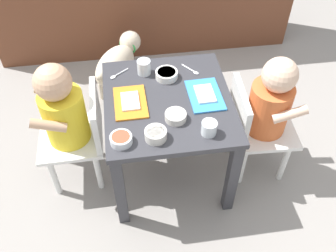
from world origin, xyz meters
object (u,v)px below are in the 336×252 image
at_px(dining_table, 168,114).
at_px(veggie_bowl_near, 167,74).
at_px(water_cup_left, 144,68).
at_px(spoon_by_right_tray, 117,75).
at_px(food_tray_left, 130,102).
at_px(cereal_bowl_left_side, 121,139).
at_px(food_tray_right, 205,95).
at_px(cereal_bowl_right_side, 176,116).
at_px(seated_child_right, 267,106).
at_px(seated_child_left, 66,114).
at_px(spoon_by_left_tray, 192,70).
at_px(veggie_bowl_far, 156,134).
at_px(dog, 118,62).
at_px(water_cup_right, 209,129).

relative_size(dining_table, veggie_bowl_near, 5.90).
height_order(water_cup_left, spoon_by_right_tray, water_cup_left).
relative_size(food_tray_left, cereal_bowl_left_side, 2.40).
relative_size(food_tray_right, cereal_bowl_right_side, 2.43).
xyz_separation_m(water_cup_left, cereal_bowl_left_side, (-0.13, -0.40, -0.01)).
bearing_deg(cereal_bowl_right_side, food_tray_right, 39.00).
height_order(seated_child_right, cereal_bowl_left_side, seated_child_right).
bearing_deg(seated_child_left, food_tray_right, -2.92).
relative_size(spoon_by_left_tray, spoon_by_right_tray, 0.98).
bearing_deg(dining_table, cereal_bowl_right_side, -83.58).
distance_m(cereal_bowl_left_side, spoon_by_right_tray, 0.40).
distance_m(dining_table, veggie_bowl_far, 0.24).
xyz_separation_m(veggie_bowl_near, spoon_by_right_tray, (-0.21, 0.05, -0.01)).
distance_m(dog, cereal_bowl_right_side, 0.84).
relative_size(dog, veggie_bowl_far, 4.93).
bearing_deg(veggie_bowl_near, spoon_by_right_tray, 167.61).
height_order(food_tray_left, water_cup_left, water_cup_left).
bearing_deg(cereal_bowl_left_side, water_cup_right, 0.00).
distance_m(cereal_bowl_right_side, spoon_by_right_tray, 0.37).
xyz_separation_m(food_tray_right, veggie_bowl_near, (-0.14, 0.14, 0.01)).
height_order(seated_child_right, spoon_by_right_tray, seated_child_right).
bearing_deg(spoon_by_left_tray, veggie_bowl_near, -166.06).
distance_m(seated_child_left, dog, 0.69).
bearing_deg(dog, spoon_by_right_tray, -89.79).
bearing_deg(spoon_by_right_tray, dog, 90.21).
height_order(food_tray_left, cereal_bowl_right_side, cereal_bowl_right_side).
relative_size(dog, water_cup_left, 6.29).
relative_size(veggie_bowl_far, veggie_bowl_near, 0.85).
relative_size(dining_table, seated_child_left, 0.88).
bearing_deg(seated_child_left, water_cup_right, -23.06).
bearing_deg(cereal_bowl_right_side, spoon_by_right_tray, 124.72).
distance_m(dining_table, cereal_bowl_right_side, 0.15).
distance_m(veggie_bowl_near, spoon_by_left_tray, 0.12).
relative_size(water_cup_right, cereal_bowl_right_side, 0.71).
relative_size(dog, veggie_bowl_near, 4.21).
bearing_deg(cereal_bowl_left_side, water_cup_left, 72.49).
distance_m(food_tray_left, water_cup_right, 0.35).
distance_m(food_tray_left, veggie_bowl_far, 0.22).
bearing_deg(seated_child_right, food_tray_left, 176.36).
bearing_deg(cereal_bowl_right_side, dining_table, 96.42).
relative_size(food_tray_right, spoon_by_right_tray, 2.36).
height_order(food_tray_right, cereal_bowl_right_side, cereal_bowl_right_side).
height_order(food_tray_left, spoon_by_right_tray, food_tray_left).
height_order(cereal_bowl_left_side, veggie_bowl_near, same).
bearing_deg(food_tray_left, dining_table, 0.63).
distance_m(cereal_bowl_right_side, cereal_bowl_left_side, 0.24).
height_order(spoon_by_left_tray, spoon_by_right_tray, same).
height_order(cereal_bowl_right_side, spoon_by_left_tray, cereal_bowl_right_side).
relative_size(seated_child_left, spoon_by_right_tray, 7.52).
height_order(water_cup_left, veggie_bowl_near, water_cup_left).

